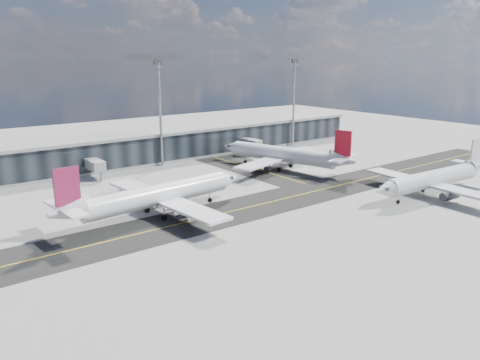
{
  "coord_description": "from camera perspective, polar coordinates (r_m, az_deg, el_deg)",
  "views": [
    {
      "loc": [
        -60.21,
        -66.49,
        29.48
      ],
      "look_at": [
        -3.87,
        7.19,
        5.0
      ],
      "focal_mm": 35.0,
      "sensor_mm": 36.0,
      "label": 1
    }
  ],
  "objects": [
    {
      "name": "terminal_concourse",
      "position": [
        137.91,
        -10.85,
        3.91
      ],
      "size": [
        152.0,
        19.8,
        8.8
      ],
      "color": "black",
      "rests_on": "ground"
    },
    {
      "name": "floodlight_masts",
      "position": [
        130.1,
        -9.72,
        8.45
      ],
      "size": [
        102.5,
        0.7,
        28.9
      ],
      "color": "gray",
      "rests_on": "ground"
    },
    {
      "name": "ground",
      "position": [
        94.42,
        4.52,
        -3.46
      ],
      "size": [
        300.0,
        300.0,
        0.0
      ],
      "primitive_type": "plane",
      "color": "gray",
      "rests_on": "ground"
    },
    {
      "name": "airliner_af",
      "position": [
        89.95,
        -10.18,
        -1.89
      ],
      "size": [
        41.14,
        35.1,
        12.18
      ],
      "rotation": [
        0.0,
        0.0,
        -1.49
      ],
      "color": "white",
      "rests_on": "ground"
    },
    {
      "name": "service_van",
      "position": [
        142.83,
        0.43,
        3.2
      ],
      "size": [
        5.65,
        6.04,
        1.58
      ],
      "primitive_type": "imported",
      "rotation": [
        0.0,
        0.0,
        0.69
      ],
      "color": "white",
      "rests_on": "ground"
    },
    {
      "name": "airliner_redtail",
      "position": [
        126.25,
        5.4,
        3.08
      ],
      "size": [
        34.71,
        40.3,
        12.13
      ],
      "rotation": [
        0.0,
        0.0,
        0.28
      ],
      "color": "white",
      "rests_on": "ground"
    },
    {
      "name": "taxiway_lanes",
      "position": [
        104.62,
        2.2,
        -1.59
      ],
      "size": [
        180.0,
        63.0,
        0.03
      ],
      "color": "black",
      "rests_on": "ground"
    },
    {
      "name": "airliner_near",
      "position": [
        110.68,
        22.6,
        0.14
      ],
      "size": [
        37.49,
        31.97,
        11.1
      ],
      "rotation": [
        0.0,
        0.0,
        1.51
      ],
      "color": "silver",
      "rests_on": "ground"
    },
    {
      "name": "baggage_tug",
      "position": [
        96.05,
        -7.25,
        -2.55
      ],
      "size": [
        3.69,
        3.09,
        2.1
      ],
      "rotation": [
        0.0,
        0.0,
        -1.02
      ],
      "color": "orange",
      "rests_on": "ground"
    }
  ]
}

